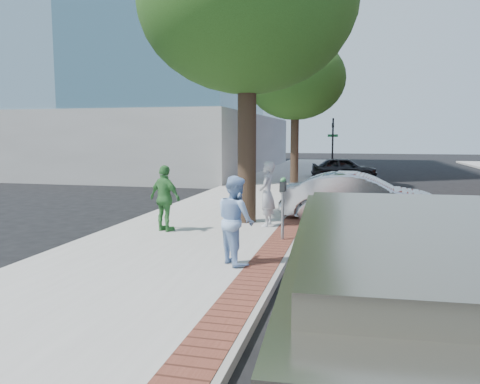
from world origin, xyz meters
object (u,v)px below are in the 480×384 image
(person_officer, at_px, (236,220))
(person_green, at_px, (165,198))
(person_gray, at_px, (267,194))
(van, at_px, (411,309))
(sedan_silver, at_px, (359,198))
(parking_meter, at_px, (283,196))
(bg_car, at_px, (344,168))

(person_officer, distance_m, person_green, 3.58)
(person_gray, bearing_deg, person_green, -59.56)
(van, bearing_deg, person_officer, 118.96)
(person_gray, bearing_deg, sedan_silver, 129.82)
(parking_meter, bearing_deg, person_officer, -104.30)
(sedan_silver, height_order, van, van)
(van, bearing_deg, bg_car, 89.33)
(parking_meter, relative_size, van, 0.28)
(person_gray, bearing_deg, person_officer, 4.05)
(person_green, distance_m, bg_car, 18.07)
(person_gray, height_order, sedan_silver, person_gray)
(parking_meter, bearing_deg, bg_car, 86.67)
(parking_meter, height_order, bg_car, parking_meter)
(van, bearing_deg, parking_meter, 104.75)
(person_green, bearing_deg, sedan_silver, -124.33)
(person_officer, distance_m, bg_car, 20.22)
(sedan_silver, bearing_deg, parking_meter, 155.48)
(person_officer, xyz_separation_m, person_green, (-2.51, 2.55, 0.00))
(person_officer, relative_size, van, 0.32)
(parking_meter, distance_m, person_green, 3.11)
(person_gray, relative_size, sedan_silver, 0.39)
(parking_meter, height_order, sedan_silver, parking_meter)
(sedan_silver, bearing_deg, bg_car, 5.86)
(parking_meter, relative_size, sedan_silver, 0.32)
(parking_meter, relative_size, person_green, 0.87)
(sedan_silver, bearing_deg, person_gray, 130.05)
(person_gray, relative_size, person_officer, 1.04)
(person_gray, xyz_separation_m, bg_car, (1.71, 16.32, -0.37))
(parking_meter, bearing_deg, person_gray, 112.88)
(person_officer, distance_m, sedan_silver, 6.15)
(person_green, bearing_deg, person_gray, -129.28)
(parking_meter, height_order, person_gray, person_gray)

